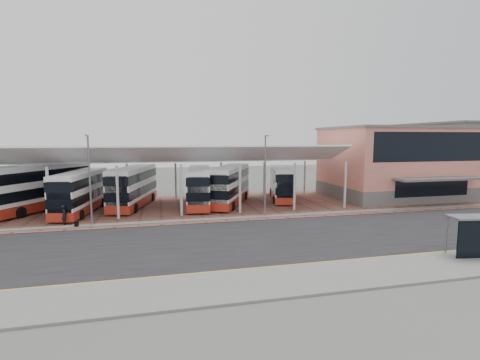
{
  "coord_description": "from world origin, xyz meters",
  "views": [
    {
      "loc": [
        -8.14,
        -25.98,
        7.72
      ],
      "look_at": [
        -0.17,
        7.8,
        3.59
      ],
      "focal_mm": 26.0,
      "sensor_mm": 36.0,
      "label": 1
    }
  ],
  "objects_px": {
    "bus_0": "(41,187)",
    "bus_4": "(230,185)",
    "bus_2": "(133,187)",
    "pedestrian": "(64,215)",
    "bus_3": "(199,187)",
    "terminal": "(399,162)",
    "bus_5": "(281,183)",
    "bus_1": "(81,192)"
  },
  "relations": [
    {
      "from": "bus_2",
      "to": "bus_5",
      "type": "relative_size",
      "value": 1.1
    },
    {
      "from": "bus_2",
      "to": "pedestrian",
      "type": "bearing_deg",
      "value": -112.61
    },
    {
      "from": "pedestrian",
      "to": "bus_2",
      "type": "bearing_deg",
      "value": -53.0
    },
    {
      "from": "bus_1",
      "to": "bus_0",
      "type": "bearing_deg",
      "value": 159.3
    },
    {
      "from": "bus_4",
      "to": "bus_5",
      "type": "xyz_separation_m",
      "value": [
        7.09,
        1.74,
        -0.18
      ]
    },
    {
      "from": "terminal",
      "to": "bus_3",
      "type": "height_order",
      "value": "terminal"
    },
    {
      "from": "bus_4",
      "to": "bus_5",
      "type": "relative_size",
      "value": 1.06
    },
    {
      "from": "bus_3",
      "to": "bus_2",
      "type": "bearing_deg",
      "value": 178.65
    },
    {
      "from": "bus_2",
      "to": "pedestrian",
      "type": "xyz_separation_m",
      "value": [
        -5.49,
        -7.47,
        -1.34
      ]
    },
    {
      "from": "bus_0",
      "to": "bus_4",
      "type": "xyz_separation_m",
      "value": [
        20.5,
        -1.51,
        -0.25
      ]
    },
    {
      "from": "bus_0",
      "to": "bus_3",
      "type": "xyz_separation_m",
      "value": [
        16.94,
        -1.57,
        -0.33
      ]
    },
    {
      "from": "bus_0",
      "to": "pedestrian",
      "type": "distance_m",
      "value": 9.0
    },
    {
      "from": "bus_0",
      "to": "bus_4",
      "type": "bearing_deg",
      "value": 25.56
    },
    {
      "from": "bus_0",
      "to": "bus_4",
      "type": "relative_size",
      "value": 1.09
    },
    {
      "from": "bus_1",
      "to": "bus_4",
      "type": "distance_m",
      "value": 16.04
    },
    {
      "from": "bus_2",
      "to": "bus_4",
      "type": "xyz_separation_m",
      "value": [
        10.89,
        -1.14,
        -0.01
      ]
    },
    {
      "from": "pedestrian",
      "to": "bus_5",
      "type": "bearing_deg",
      "value": -87.72
    },
    {
      "from": "bus_1",
      "to": "bus_2",
      "type": "height_order",
      "value": "bus_2"
    },
    {
      "from": "bus_2",
      "to": "bus_3",
      "type": "relative_size",
      "value": 1.05
    },
    {
      "from": "bus_1",
      "to": "terminal",
      "type": "bearing_deg",
      "value": 10.93
    },
    {
      "from": "terminal",
      "to": "bus_1",
      "type": "height_order",
      "value": "terminal"
    },
    {
      "from": "terminal",
      "to": "bus_3",
      "type": "relative_size",
      "value": 1.72
    },
    {
      "from": "bus_4",
      "to": "pedestrian",
      "type": "xyz_separation_m",
      "value": [
        -16.38,
        -6.33,
        -1.33
      ]
    },
    {
      "from": "bus_2",
      "to": "pedestrian",
      "type": "relative_size",
      "value": 6.26
    },
    {
      "from": "bus_2",
      "to": "bus_4",
      "type": "distance_m",
      "value": 10.95
    },
    {
      "from": "terminal",
      "to": "pedestrian",
      "type": "height_order",
      "value": "terminal"
    },
    {
      "from": "bus_3",
      "to": "bus_4",
      "type": "relative_size",
      "value": 0.98
    },
    {
      "from": "bus_3",
      "to": "bus_4",
      "type": "distance_m",
      "value": 3.56
    },
    {
      "from": "bus_4",
      "to": "pedestrian",
      "type": "distance_m",
      "value": 17.61
    },
    {
      "from": "bus_1",
      "to": "bus_3",
      "type": "height_order",
      "value": "bus_3"
    },
    {
      "from": "bus_0",
      "to": "bus_4",
      "type": "distance_m",
      "value": 20.56
    },
    {
      "from": "bus_2",
      "to": "bus_5",
      "type": "bearing_deg",
      "value": 15.6
    },
    {
      "from": "bus_4",
      "to": "bus_5",
      "type": "height_order",
      "value": "bus_4"
    },
    {
      "from": "bus_2",
      "to": "bus_3",
      "type": "distance_m",
      "value": 7.43
    },
    {
      "from": "pedestrian",
      "to": "bus_0",
      "type": "bearing_deg",
      "value": 11.02
    },
    {
      "from": "bus_0",
      "to": "bus_2",
      "type": "height_order",
      "value": "bus_0"
    },
    {
      "from": "bus_5",
      "to": "pedestrian",
      "type": "bearing_deg",
      "value": -146.3
    },
    {
      "from": "bus_2",
      "to": "bus_3",
      "type": "bearing_deg",
      "value": 4.37
    },
    {
      "from": "bus_3",
      "to": "bus_5",
      "type": "relative_size",
      "value": 1.04
    },
    {
      "from": "terminal",
      "to": "bus_4",
      "type": "height_order",
      "value": "terminal"
    },
    {
      "from": "bus_0",
      "to": "bus_2",
      "type": "bearing_deg",
      "value": 27.57
    },
    {
      "from": "bus_1",
      "to": "pedestrian",
      "type": "height_order",
      "value": "bus_1"
    }
  ]
}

